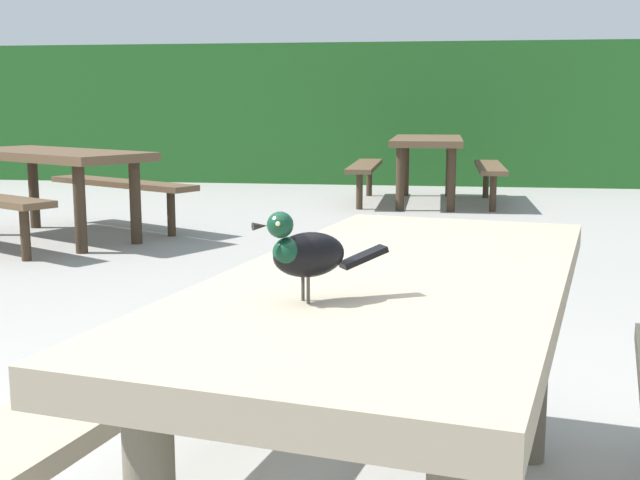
{
  "coord_description": "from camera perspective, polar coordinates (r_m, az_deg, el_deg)",
  "views": [
    {
      "loc": [
        0.46,
        -1.75,
        1.13
      ],
      "look_at": [
        0.2,
        -0.03,
        0.84
      ],
      "focal_mm": 46.08,
      "sensor_mm": 36.0,
      "label": 1
    }
  ],
  "objects": [
    {
      "name": "picnic_table_mid_left",
      "position": [
        9.35,
        7.44,
        5.94
      ],
      "size": [
        1.69,
        1.8,
        0.74
      ],
      "color": "brown",
      "rests_on": "ground"
    },
    {
      "name": "bird_grackle",
      "position": [
        1.61,
        -1.12,
        -0.8
      ],
      "size": [
        0.26,
        0.17,
        0.18
      ],
      "color": "black",
      "rests_on": "picnic_table_foreground"
    },
    {
      "name": "picnic_table_mid_right",
      "position": [
        7.14,
        -18.04,
        4.46
      ],
      "size": [
        2.31,
        2.3,
        0.74
      ],
      "color": "brown",
      "rests_on": "ground"
    },
    {
      "name": "hedge_wall",
      "position": [
        12.14,
        6.27,
        8.71
      ],
      "size": [
        28.0,
        1.72,
        1.93
      ],
      "primitive_type": "cube",
      "color": "#235B23",
      "rests_on": "ground"
    },
    {
      "name": "picnic_table_foreground",
      "position": [
        2.0,
        5.46,
        -7.24
      ],
      "size": [
        1.98,
        2.0,
        0.74
      ],
      "color": "gray",
      "rests_on": "ground"
    }
  ]
}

